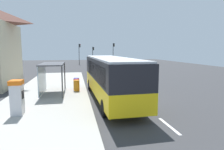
{
  "coord_description": "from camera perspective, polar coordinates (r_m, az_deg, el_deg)",
  "views": [
    {
      "loc": [
        -4.29,
        -14.62,
        3.78
      ],
      "look_at": [
        -1.0,
        2.66,
        1.5
      ],
      "focal_mm": 31.32,
      "sensor_mm": 36.0,
      "label": 1
    }
  ],
  "objects": [
    {
      "name": "ground_plane",
      "position": [
        29.19,
        -2.23,
        -0.11
      ],
      "size": [
        56.0,
        92.0,
        0.04
      ],
      "primitive_type": "cube",
      "color": "#38383A"
    },
    {
      "name": "traffic_light_near_side",
      "position": [
        50.31,
        0.44,
        7.19
      ],
      "size": [
        0.49,
        0.28,
        5.49
      ],
      "color": "#2D2D2D",
      "rests_on": "ground"
    },
    {
      "name": "recycling_bin_red",
      "position": [
        18.13,
        -10.34,
        -2.66
      ],
      "size": [
        0.52,
        0.52,
        0.95
      ],
      "primitive_type": "cylinder",
      "color": "red",
      "rests_on": "sidewalk_platform"
    },
    {
      "name": "lane_stripe_seg_2",
      "position": [
        19.54,
        2.87,
        -3.77
      ],
      "size": [
        0.16,
        2.2,
        0.01
      ],
      "primitive_type": "cube",
      "color": "silver",
      "rests_on": "ground"
    },
    {
      "name": "lane_stripe_seg_6",
      "position": [
        39.07,
        -4.06,
        1.81
      ],
      "size": [
        0.16,
        2.2,
        0.01
      ],
      "primitive_type": "cube",
      "color": "silver",
      "rests_on": "ground"
    },
    {
      "name": "lane_stripe_seg_7",
      "position": [
        44.02,
        -4.82,
        2.43
      ],
      "size": [
        0.16,
        2.2,
        0.01
      ],
      "primitive_type": "cube",
      "color": "silver",
      "rests_on": "ground"
    },
    {
      "name": "lane_stripe_seg_4",
      "position": [
        29.23,
        -1.75,
        -0.05
      ],
      "size": [
        0.16,
        2.2,
        0.01
      ],
      "primitive_type": "cube",
      "color": "silver",
      "rests_on": "ground"
    },
    {
      "name": "lane_stripe_seg_5",
      "position": [
        34.14,
        -3.07,
        1.02
      ],
      "size": [
        0.16,
        2.2,
        0.01
      ],
      "primitive_type": "cube",
      "color": "silver",
      "rests_on": "ground"
    },
    {
      "name": "traffic_light_far_side",
      "position": [
        50.17,
        -9.49,
        6.97
      ],
      "size": [
        0.49,
        0.28,
        5.31
      ],
      "color": "#2D2D2D",
      "rests_on": "ground"
    },
    {
      "name": "bus_shelter",
      "position": [
        16.79,
        -17.99,
        1.27
      ],
      "size": [
        1.8,
        4.0,
        2.5
      ],
      "color": "#4C4C51",
      "rests_on": "sidewalk_platform"
    },
    {
      "name": "recycling_bin_blue",
      "position": [
        18.82,
        -10.36,
        -2.3
      ],
      "size": [
        0.52,
        0.52,
        0.95
      ],
      "primitive_type": "cylinder",
      "color": "blue",
      "rests_on": "sidewalk_platform"
    },
    {
      "name": "white_van",
      "position": [
        35.58,
        -0.24,
        3.45
      ],
      "size": [
        2.21,
        5.28,
        2.3
      ],
      "color": "black",
      "rests_on": "ground"
    },
    {
      "name": "lane_stripe_seg_0",
      "position": [
        10.45,
        16.32,
        -14.08
      ],
      "size": [
        0.16,
        2.2,
        0.01
      ],
      "primitive_type": "cube",
      "color": "silver",
      "rests_on": "ground"
    },
    {
      "name": "sidewalk_platform",
      "position": [
        17.16,
        -17.66,
        -5.39
      ],
      "size": [
        6.2,
        30.0,
        0.18
      ],
      "primitive_type": "cube",
      "color": "#ADAAA3",
      "rests_on": "ground"
    },
    {
      "name": "lane_stripe_seg_3",
      "position": [
        24.35,
        0.1,
        -1.54
      ],
      "size": [
        0.16,
        2.2,
        0.01
      ],
      "primitive_type": "cube",
      "color": "silver",
      "rests_on": "ground"
    },
    {
      "name": "lane_stripe_seg_1",
      "position": [
        14.85,
        7.46,
        -7.4
      ],
      "size": [
        0.16,
        2.2,
        0.01
      ],
      "primitive_type": "cube",
      "color": "silver",
      "rests_on": "ground"
    },
    {
      "name": "ticket_machine",
      "position": [
        12.09,
        -25.97,
        -5.83
      ],
      "size": [
        0.66,
        0.76,
        1.94
      ],
      "color": "silver",
      "rests_on": "sidewalk_platform"
    },
    {
      "name": "bus",
      "position": [
        14.67,
        -0.56,
        -0.21
      ],
      "size": [
        2.83,
        11.08,
        3.21
      ],
      "color": "yellow",
      "rests_on": "ground"
    },
    {
      "name": "traffic_light_median",
      "position": [
        51.17,
        -5.55,
        6.52
      ],
      "size": [
        0.49,
        0.28,
        4.55
      ],
      "color": "#2D2D2D",
      "rests_on": "ground"
    },
    {
      "name": "recycling_bin_orange",
      "position": [
        17.44,
        -10.32,
        -3.06
      ],
      "size": [
        0.52,
        0.52,
        0.95
      ],
      "primitive_type": "cylinder",
      "color": "orange",
      "rests_on": "sidewalk_platform"
    },
    {
      "name": "sedan_near",
      "position": [
        50.55,
        -3.28,
        3.97
      ],
      "size": [
        1.85,
        4.41,
        1.52
      ],
      "color": "navy",
      "rests_on": "ground"
    }
  ]
}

